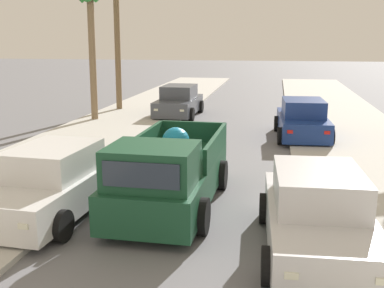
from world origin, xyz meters
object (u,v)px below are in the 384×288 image
Objects in this scene: car_left_near at (53,183)px; car_right_mid at (302,120)px; car_left_far at (179,102)px; car_left_mid at (317,215)px; pickup_truck at (169,175)px.

car_left_near is 10.99m from car_right_mid.
car_left_far is at bearing 143.14° from car_right_mid.
car_left_mid is 15.68m from car_left_far.
car_left_mid is 1.01× the size of car_left_far.
pickup_truck is 1.21× the size of car_right_mid.
pickup_truck is 9.17m from car_right_mid.
pickup_truck is at bearing 17.51° from car_left_near.
car_right_mid and car_left_far have the same top height.
car_right_mid is at bearing 88.64° from car_left_mid.
pickup_truck is 3.60m from car_left_mid.
car_left_near is 1.01× the size of car_left_far.
car_left_mid is at bearing -9.62° from car_left_near.
car_left_far is (-2.47, 12.91, -0.07)m from pickup_truck.
car_right_mid is 1.01× the size of car_left_far.
car_left_mid is (3.15, -1.73, -0.07)m from pickup_truck.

